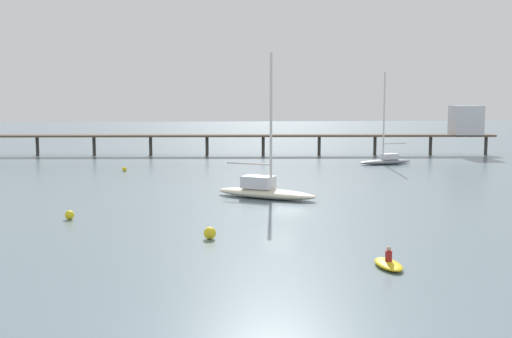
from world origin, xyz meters
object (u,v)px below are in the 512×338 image
dinghy_yellow (388,264)px  pier (349,128)px  mooring_buoy_far (70,215)px  mooring_buoy_inner (124,169)px  sailboat_gray (386,159)px  mooring_buoy_near (210,233)px  sailboat_cream (264,189)px

dinghy_yellow → pier: bearing=77.4°
pier → dinghy_yellow: 66.14m
pier → mooring_buoy_far: 59.89m
pier → mooring_buoy_inner: size_ratio=148.89×
pier → dinghy_yellow: size_ratio=29.99×
sailboat_gray → dinghy_yellow: (-16.00, -50.54, -0.52)m
mooring_buoy_far → mooring_buoy_inner: size_ratio=1.25×
dinghy_yellow → mooring_buoy_near: size_ratio=3.45×
sailboat_gray → mooring_buoy_far: bearing=-134.9°
dinghy_yellow → sailboat_cream: bearing=99.3°
sailboat_gray → dinghy_yellow: size_ratio=4.58×
pier → sailboat_gray: bearing=-83.4°
pier → sailboat_cream: size_ratio=6.36×
sailboat_gray → dinghy_yellow: 53.02m
pier → sailboat_cream: sailboat_cream is taller
dinghy_yellow → mooring_buoy_far: dinghy_yellow is taller
pier → mooring_buoy_far: pier is taller
sailboat_cream → mooring_buoy_near: 16.79m
sailboat_cream → mooring_buoy_inner: size_ratio=23.42×
mooring_buoy_far → mooring_buoy_near: bearing=-36.5°
sailboat_cream → dinghy_yellow: (3.85, -23.51, -0.58)m
mooring_buoy_inner → mooring_buoy_near: bearing=-76.1°
sailboat_gray → mooring_buoy_inner: bearing=-172.2°
dinghy_yellow → mooring_buoy_far: (-19.30, 15.07, 0.13)m
dinghy_yellow → mooring_buoy_far: 24.49m
sailboat_gray → mooring_buoy_inner: size_ratio=22.73×
sailboat_cream → mooring_buoy_inner: sailboat_cream is taller
sailboat_cream → sailboat_gray: sailboat_cream is taller
sailboat_gray → mooring_buoy_near: 49.79m
sailboat_cream → dinghy_yellow: bearing=-80.7°
mooring_buoy_inner → mooring_buoy_far: bearing=-91.2°
pier → mooring_buoy_far: (-33.69, -49.35, -3.91)m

